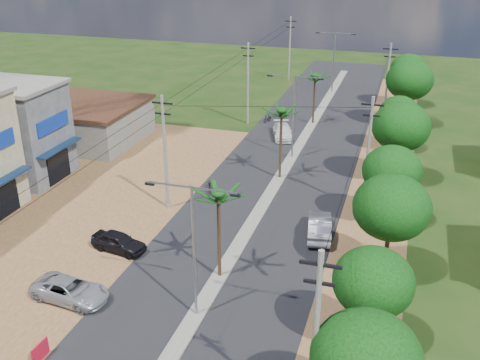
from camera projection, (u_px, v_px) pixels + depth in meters
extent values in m
plane|color=black|center=(196.00, 316.00, 31.28)|extent=(160.00, 160.00, 0.00)
cube|color=black|center=(265.00, 203.00, 44.40)|extent=(12.00, 110.00, 0.04)
cube|color=#605E56|center=(274.00, 187.00, 46.99)|extent=(1.00, 90.00, 0.18)
cube|color=brown|center=(49.00, 216.00, 42.31)|extent=(18.00, 46.00, 0.04)
cube|color=brown|center=(374.00, 218.00, 42.11)|extent=(5.00, 90.00, 0.03)
cube|color=#102445|center=(4.00, 180.00, 40.90)|extent=(0.80, 5.40, 0.15)
cube|color=black|center=(5.00, 201.00, 41.71)|extent=(0.10, 3.00, 2.40)
cube|color=#45484C|center=(14.00, 133.00, 47.84)|extent=(8.00, 6.00, 8.00)
cube|color=#605E56|center=(5.00, 85.00, 46.17)|extent=(8.40, 6.40, 0.30)
cube|color=#102445|center=(60.00, 148.00, 47.02)|extent=(0.80, 5.40, 0.15)
cube|color=black|center=(59.00, 167.00, 47.84)|extent=(0.10, 3.00, 2.40)
cube|color=navy|center=(53.00, 123.00, 46.26)|extent=(0.12, 4.20, 1.20)
cube|color=#605E56|center=(89.00, 124.00, 57.20)|extent=(10.00, 10.00, 3.60)
cube|color=black|center=(87.00, 105.00, 56.40)|extent=(10.40, 10.40, 0.30)
ellipsoid|color=black|center=(366.00, 359.00, 21.67)|extent=(4.40, 4.40, 3.74)
cylinder|color=black|center=(369.00, 319.00, 28.01)|extent=(0.28, 0.28, 3.85)
ellipsoid|color=black|center=(373.00, 282.00, 27.12)|extent=(4.00, 4.00, 3.40)
cylinder|color=black|center=(387.00, 246.00, 33.88)|extent=(0.28, 0.28, 4.55)
ellipsoid|color=black|center=(392.00, 207.00, 32.83)|extent=(4.60, 4.60, 3.91)
cylinder|color=black|center=(389.00, 200.00, 40.18)|extent=(0.28, 0.28, 4.06)
ellipsoid|color=black|center=(392.00, 171.00, 39.25)|extent=(4.20, 4.20, 3.57)
cylinder|color=black|center=(397.00, 157.00, 46.99)|extent=(0.28, 0.28, 4.76)
ellipsoid|color=black|center=(401.00, 126.00, 45.89)|extent=(4.80, 4.80, 4.08)
cylinder|color=black|center=(396.00, 133.00, 54.32)|extent=(0.28, 0.28, 3.64)
ellipsoid|color=black|center=(399.00, 113.00, 53.48)|extent=(3.80, 3.80, 3.23)
cylinder|color=black|center=(406.00, 105.00, 60.90)|extent=(0.28, 0.28, 4.90)
ellipsoid|color=black|center=(410.00, 80.00, 59.77)|extent=(5.00, 5.00, 4.25)
cylinder|color=black|center=(406.00, 90.00, 68.09)|extent=(0.28, 0.28, 4.34)
ellipsoid|color=black|center=(408.00, 69.00, 67.09)|extent=(4.40, 4.40, 3.74)
cylinder|color=black|center=(219.00, 237.00, 33.62)|extent=(0.22, 0.22, 5.80)
cylinder|color=black|center=(281.00, 145.00, 47.53)|extent=(0.22, 0.22, 6.20)
cylinder|color=black|center=(314.00, 100.00, 61.67)|extent=(0.22, 0.22, 5.50)
cylinder|color=gray|center=(194.00, 254.00, 29.67)|extent=(0.16, 0.16, 8.00)
cube|color=gray|center=(214.00, 190.00, 27.78)|extent=(2.40, 0.08, 0.08)
cube|color=gray|center=(169.00, 185.00, 28.42)|extent=(2.40, 0.08, 0.08)
cube|color=black|center=(235.00, 195.00, 27.52)|extent=(0.50, 0.18, 0.12)
cube|color=black|center=(150.00, 184.00, 28.76)|extent=(0.50, 0.18, 0.12)
cylinder|color=gray|center=(293.00, 118.00, 51.54)|extent=(0.16, 0.16, 8.00)
cube|color=gray|center=(308.00, 77.00, 49.65)|extent=(2.40, 0.08, 0.08)
cube|color=gray|center=(282.00, 75.00, 50.29)|extent=(2.40, 0.08, 0.08)
cube|color=black|center=(321.00, 79.00, 49.39)|extent=(0.50, 0.18, 0.12)
cube|color=black|center=(270.00, 76.00, 50.63)|extent=(0.50, 0.18, 0.12)
cylinder|color=gray|center=(334.00, 63.00, 73.41)|extent=(0.16, 0.16, 8.00)
cube|color=gray|center=(345.00, 33.00, 71.52)|extent=(2.40, 0.08, 0.08)
cube|color=gray|center=(326.00, 32.00, 72.16)|extent=(2.40, 0.08, 0.08)
cube|color=black|center=(354.00, 34.00, 71.26)|extent=(0.50, 0.18, 0.12)
cube|color=black|center=(318.00, 33.00, 72.50)|extent=(0.50, 0.18, 0.12)
cylinder|color=#605E56|center=(165.00, 154.00, 41.85)|extent=(0.24, 0.24, 9.00)
cube|color=black|center=(162.00, 103.00, 40.28)|extent=(1.60, 0.12, 0.12)
cube|color=black|center=(163.00, 114.00, 40.60)|extent=(1.20, 0.12, 0.12)
cylinder|color=#605E56|center=(248.00, 84.00, 61.10)|extent=(0.24, 0.24, 9.00)
cube|color=black|center=(248.00, 48.00, 59.53)|extent=(1.60, 0.12, 0.12)
cube|color=black|center=(248.00, 56.00, 59.85)|extent=(1.20, 0.12, 0.12)
cylinder|color=#605E56|center=(290.00, 49.00, 79.47)|extent=(0.24, 0.24, 9.00)
cube|color=black|center=(291.00, 21.00, 77.90)|extent=(1.60, 0.12, 0.12)
cube|color=black|center=(290.00, 27.00, 78.22)|extent=(1.20, 0.12, 0.12)
cylinder|color=#605E56|center=(315.00, 349.00, 22.20)|extent=(0.24, 0.24, 9.00)
cube|color=black|center=(321.00, 265.00, 20.63)|extent=(1.60, 0.12, 0.12)
cube|color=black|center=(319.00, 283.00, 20.96)|extent=(1.20, 0.12, 0.12)
cylinder|color=#605E56|center=(367.00, 156.00, 41.45)|extent=(0.24, 0.24, 9.00)
cube|color=black|center=(373.00, 105.00, 39.88)|extent=(1.60, 0.12, 0.12)
cube|color=black|center=(371.00, 116.00, 40.20)|extent=(1.20, 0.12, 0.12)
cylinder|color=#605E56|center=(387.00, 85.00, 60.69)|extent=(0.24, 0.24, 9.00)
cube|color=black|center=(391.00, 49.00, 59.12)|extent=(1.60, 0.12, 0.12)
cube|color=black|center=(390.00, 57.00, 59.45)|extent=(1.20, 0.12, 0.12)
imported|color=gray|center=(320.00, 227.00, 39.26)|extent=(2.31, 4.77, 1.50)
imported|color=beige|center=(283.00, 132.00, 58.29)|extent=(3.17, 4.90, 1.32)
imported|color=gray|center=(70.00, 291.00, 32.40)|extent=(4.85, 2.60, 1.29)
imported|color=black|center=(119.00, 242.00, 37.47)|extent=(4.05, 2.14, 1.31)
imported|color=black|center=(210.00, 185.00, 46.46)|extent=(1.21, 1.84, 0.91)
imported|color=black|center=(267.00, 119.00, 63.13)|extent=(0.88, 1.59, 0.92)
cube|color=#AE1025|center=(40.00, 352.00, 27.89)|extent=(0.15, 1.21, 1.01)
cylinder|color=black|center=(48.00, 348.00, 28.48)|extent=(0.04, 0.04, 0.50)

